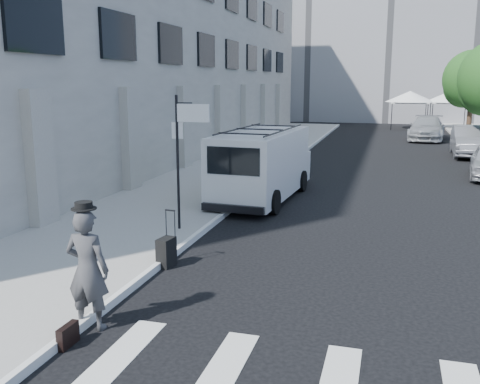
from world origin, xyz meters
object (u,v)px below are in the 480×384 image
Objects in this scene: cargo_van at (263,164)px; parked_car_b at (470,141)px; briefcase at (68,336)px; suitcase at (166,252)px; businessman at (88,270)px; parked_car_c at (427,128)px.

cargo_van is 1.26× the size of parked_car_b.
briefcase is 3.75m from suitcase.
businessman is 1.63× the size of suitcase.
businessman reaches higher than suitcase.
businessman is 4.57× the size of briefcase.
cargo_van reaches higher than suitcase.
parked_car_c is at bearing -103.24° from businessman.
cargo_van is at bearing 95.06° from suitcase.
suitcase is 0.20× the size of cargo_van.
parked_car_b is at bearing 62.09° from cargo_van.
businessman is 25.47m from parked_car_b.
briefcase is at bearing -88.57° from cargo_van.
cargo_van is at bearing -119.57° from parked_car_b.
cargo_van is at bearing -93.31° from businessman.
cargo_van is at bearing -101.02° from parked_car_c.
briefcase is 0.09× the size of parked_car_b.
suitcase is (0.00, 3.10, -0.68)m from businessman.
parked_car_c is at bearing 78.70° from briefcase.
cargo_van is 1.13× the size of parked_car_c.
businessman reaches higher than briefcase.
briefcase is 0.08× the size of parked_car_c.
cargo_van reaches higher than parked_car_b.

